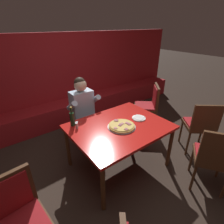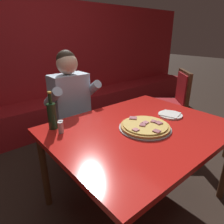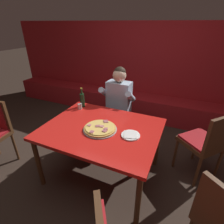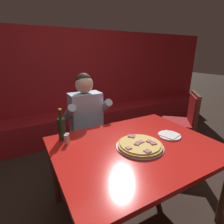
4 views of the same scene
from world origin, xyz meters
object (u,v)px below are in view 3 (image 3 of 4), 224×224
Objects in this scene: dining_chair_near_right at (207,140)px; beer_bottle at (82,100)px; pizza at (100,128)px; main_dining_table at (102,132)px; shaker_parmesan at (79,107)px; plate_white_paper at (131,135)px; shaker_black_pepper at (81,107)px; diner_seated_blue_shirt at (117,104)px.

beer_bottle is at bearing -177.35° from dining_chair_near_right.
pizza is at bearing -155.67° from dining_chair_near_right.
shaker_parmesan reaches higher than main_dining_table.
beer_bottle reaches higher than main_dining_table.
shaker_black_pepper reaches higher than plate_white_paper.
pizza is at bearing -175.69° from plate_white_paper.
main_dining_table is at bearing -33.05° from shaker_black_pepper.
diner_seated_blue_shirt is (0.38, 0.46, -0.07)m from shaker_black_pepper.
shaker_black_pepper and shaker_parmesan have the same top height.
main_dining_table is at bearing 96.63° from pizza.
dining_chair_near_right is at bearing 22.41° from main_dining_table.
shaker_black_pepper is at bearing -129.16° from diner_seated_blue_shirt.
plate_white_paper is 0.99m from dining_chair_near_right.
plate_white_paper is 0.95m from shaker_parmesan.
plate_white_paper is (0.37, 0.03, -0.01)m from pizza.
diner_seated_blue_shirt reaches higher than shaker_parmesan.
plate_white_paper is (0.37, -0.02, 0.08)m from main_dining_table.
shaker_black_pepper is at bearing -174.41° from dining_chair_near_right.
main_dining_table is 1.40× the size of dining_chair_near_right.
pizza reaches higher than plate_white_paper.
plate_white_paper is at bearing -19.99° from shaker_parmesan.
shaker_black_pepper is at bearing 158.53° from plate_white_paper.
pizza is 0.71m from beer_bottle.
diner_seated_blue_shirt reaches higher than beer_bottle.
pizza is 0.63m from shaker_black_pepper.
beer_bottle is 3.40× the size of shaker_parmesan.
diner_seated_blue_shirt is (-0.13, 0.79, 0.03)m from main_dining_table.
dining_chair_near_right is (1.33, -0.30, -0.12)m from diner_seated_blue_shirt.
plate_white_paper is 0.95m from diner_seated_blue_shirt.
beer_bottle is 0.23× the size of diner_seated_blue_shirt.
shaker_black_pepper is 0.03m from shaker_parmesan.
beer_bottle reaches higher than shaker_black_pepper.
pizza is 0.85m from diner_seated_blue_shirt.
diner_seated_blue_shirt reaches higher than dining_chair_near_right.
shaker_black_pepper is (-0.50, 0.33, 0.11)m from main_dining_table.
plate_white_paper is 0.94m from shaker_black_pepper.
shaker_black_pepper is (-0.51, 0.37, 0.02)m from pizza.
dining_chair_near_right is (1.73, 0.08, -0.27)m from beer_bottle.
main_dining_table is 0.80m from diner_seated_blue_shirt.
diner_seated_blue_shirt is at bearing 99.15° from main_dining_table.
dining_chair_near_right is at bearing 5.59° from shaker_black_pepper.
dining_chair_near_right is (1.70, 0.17, -0.20)m from shaker_black_pepper.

